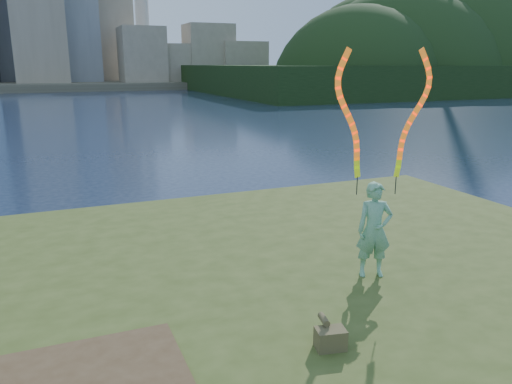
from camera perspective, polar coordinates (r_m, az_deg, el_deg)
name	(u,v)px	position (r m, az deg, el deg)	size (l,w,h in m)	color
ground	(182,313)	(9.03, -8.48, -13.56)	(320.00, 320.00, 0.00)	#18243C
grassy_knoll	(224,368)	(6.96, -3.67, -19.47)	(20.00, 18.00, 0.80)	#39491A
far_shore	(56,84)	(102.86, -21.87, 11.41)	(320.00, 40.00, 1.20)	brown
wooded_hill	(438,89)	(91.50, 20.11, 11.04)	(78.00, 50.00, 63.00)	black
woman_with_ribbons	(376,192)	(8.23, 13.60, -0.02)	(1.93, 0.72, 3.97)	#127640
canvas_bag	(330,337)	(6.47, 8.45, -16.11)	(0.41, 0.46, 0.35)	#4E4427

